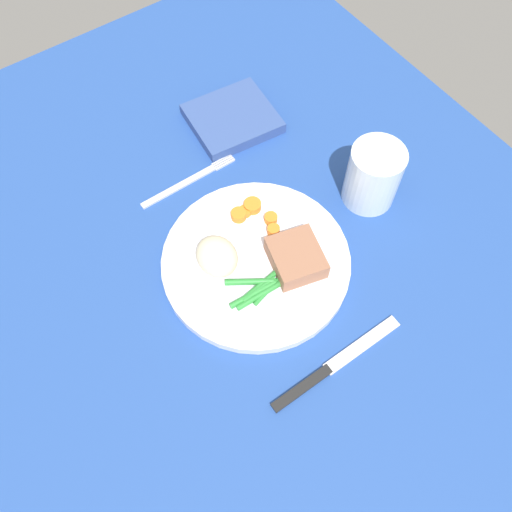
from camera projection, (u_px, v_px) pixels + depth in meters
dining_table at (269, 270)px, 77.36cm from camera, size 120.00×90.00×2.00cm
dinner_plate at (256, 262)px, 75.96cm from camera, size 26.72×26.72×1.60cm
meat_portion at (296, 258)px, 73.68cm from camera, size 8.94×8.39×3.03cm
mashed_potatoes at (217, 256)px, 72.80cm from camera, size 6.40×5.47×4.73cm
carrot_slices at (255, 214)px, 78.16cm from camera, size 7.41×5.59×1.27cm
green_beans at (259, 288)px, 72.68cm from camera, size 5.66×9.89×0.89cm
fork at (188, 181)px, 83.50cm from camera, size 1.44×16.60×0.40cm
knife at (334, 365)px, 69.36cm from camera, size 1.70×20.50×0.64cm
water_glass at (372, 179)px, 78.78cm from camera, size 7.95×7.95×9.89cm
napkin at (232, 119)px, 88.71cm from camera, size 13.66×14.71×1.98cm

